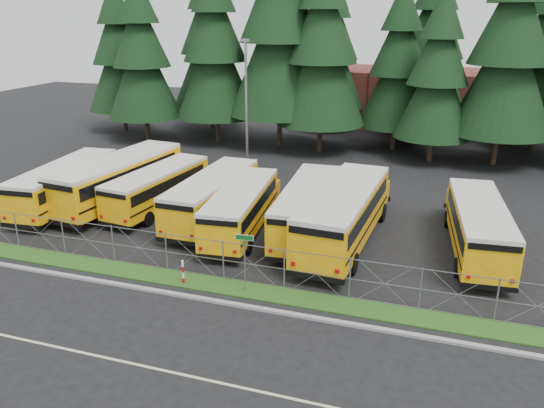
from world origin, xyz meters
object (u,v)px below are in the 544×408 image
at_px(bus_east, 477,228).
at_px(light_standard, 246,103).
at_px(bus_2, 161,189).
at_px(bus_5, 309,209).
at_px(bus_4, 243,209).
at_px(striped_bollard, 183,272).
at_px(bus_6, 346,215).
at_px(street_sign, 245,251).
at_px(bus_0, 69,185).
at_px(bus_1, 123,180).
at_px(bus_3, 215,197).

height_order(bus_east, light_standard, light_standard).
bearing_deg(bus_2, bus_5, 0.93).
xyz_separation_m(bus_4, striped_bollard, (-0.40, -6.83, -0.75)).
relative_size(bus_6, street_sign, 4.35).
height_order(bus_0, striped_bollard, bus_0).
relative_size(bus_0, bus_1, 0.89).
relative_size(bus_2, bus_6, 0.83).
distance_m(bus_5, bus_east, 9.02).
relative_size(bus_0, bus_3, 1.02).
bearing_deg(bus_3, street_sign, -57.00).
height_order(bus_1, bus_east, bus_1).
height_order(bus_3, striped_bollard, bus_3).
bearing_deg(bus_1, bus_6, -0.11).
bearing_deg(striped_bollard, bus_2, 124.14).
bearing_deg(bus_0, bus_5, -3.32).
height_order(bus_4, bus_6, bus_6).
distance_m(bus_6, bus_east, 6.81).
bearing_deg(light_standard, bus_east, -31.96).
height_order(bus_2, bus_4, bus_4).
bearing_deg(bus_4, bus_1, 162.27).
bearing_deg(bus_6, street_sign, -112.02).
bearing_deg(bus_east, striped_bollard, -153.85).
relative_size(bus_0, street_sign, 3.88).
bearing_deg(bus_4, street_sign, -73.88).
bearing_deg(bus_0, light_standard, 47.87).
distance_m(bus_6, striped_bollard, 9.50).
distance_m(bus_3, bus_east, 14.97).
bearing_deg(bus_4, bus_6, -3.54).
xyz_separation_m(bus_5, bus_east, (9.01, 0.06, -0.04)).
relative_size(bus_1, bus_4, 1.18).
bearing_deg(bus_east, street_sign, -147.55).
height_order(bus_0, bus_3, bus_0).
bearing_deg(bus_east, bus_2, 172.26).
relative_size(bus_3, striped_bollard, 8.94).
bearing_deg(bus_1, bus_3, 0.77).
height_order(bus_1, bus_6, bus_6).
height_order(bus_1, striped_bollard, bus_1).
height_order(bus_5, bus_6, bus_6).
distance_m(bus_east, street_sign, 12.65).
distance_m(bus_2, light_standard, 10.61).
bearing_deg(bus_1, light_standard, 68.05).
bearing_deg(bus_2, bus_east, 3.83).
relative_size(bus_3, bus_4, 1.04).
xyz_separation_m(bus_0, bus_2, (5.91, 1.46, -0.10)).
height_order(bus_1, street_sign, bus_1).
bearing_deg(bus_5, street_sign, -101.18).
height_order(bus_0, bus_6, bus_6).
relative_size(bus_5, bus_east, 1.03).
distance_m(bus_0, street_sign, 16.54).
bearing_deg(light_standard, bus_2, -104.05).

